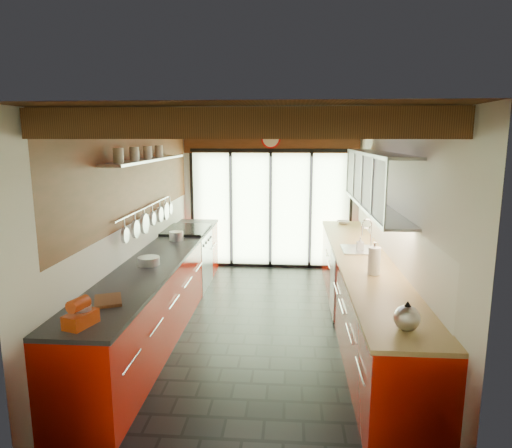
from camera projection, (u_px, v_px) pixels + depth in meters
The scene contains 18 objects.
ground at pixel (261, 325), 5.87m from camera, with size 5.50×5.50×0.00m, color black.
room_shell at pixel (261, 198), 5.56m from camera, with size 5.50×5.50×5.50m.
ceiling_beams at pixel (263, 131), 5.78m from camera, with size 3.14×5.06×4.90m.
glass_door at pixel (271, 178), 8.20m from camera, with size 2.95×0.10×2.90m.
left_counter at pixel (162, 288), 5.88m from camera, with size 0.68×5.00×0.92m.
range_stove at pixel (187, 258), 7.30m from camera, with size 0.66×0.90×0.97m.
right_counter at pixel (362, 294), 5.69m from camera, with size 0.68×5.00×0.92m.
sink_assembly at pixel (360, 247), 5.99m from camera, with size 0.45×0.52×0.43m.
upper_cabinets_right at pixel (376, 180), 5.71m from camera, with size 0.34×3.00×3.00m.
left_wall_fixtures at pixel (150, 184), 5.93m from camera, with size 0.28×2.60×0.96m.
stand_mixer at pixel (81, 314), 3.58m from camera, with size 0.22×0.30×0.24m.
pot_large at pixel (176, 236), 6.55m from camera, with size 0.20×0.20×0.13m, color silver.
pot_small at pixel (149, 261), 5.29m from camera, with size 0.25×0.25×0.10m, color silver.
cutting_board at pixel (108, 300), 4.11m from camera, with size 0.23×0.32×0.03m, color brown.
kettle at pixel (407, 316), 3.51m from camera, with size 0.26×0.28×0.24m.
paper_towel at pixel (374, 261), 4.90m from camera, with size 0.17×0.17×0.36m.
soap_bottle at pixel (360, 244), 5.89m from camera, with size 0.09×0.09×0.20m, color silver.
bowl at pixel (343, 222), 7.80m from camera, with size 0.21×0.21×0.05m, color silver.
Camera 1 is at (0.36, -5.51, 2.39)m, focal length 32.00 mm.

